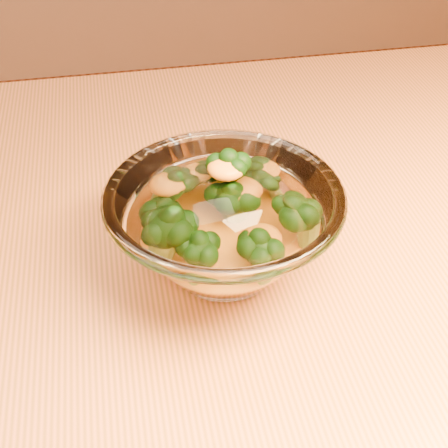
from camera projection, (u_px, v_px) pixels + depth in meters
name	position (u px, v px, depth m)	size (l,w,h in m)	color
table	(166.00, 330.00, 0.64)	(1.20, 0.80, 0.75)	#C6673B
glass_bowl	(224.00, 228.00, 0.54)	(0.21, 0.21, 0.09)	white
cheese_sauce	(224.00, 245.00, 0.55)	(0.10, 0.10, 0.03)	orange
broccoli_heap	(221.00, 210.00, 0.54)	(0.16, 0.13, 0.08)	black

